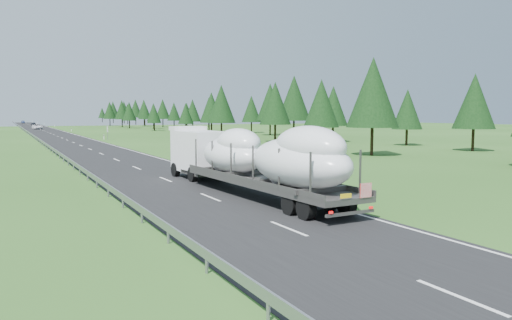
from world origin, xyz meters
name	(u,v)px	position (x,y,z in m)	size (l,w,h in m)	color
ground	(288,229)	(0.00, 0.00, 0.00)	(400.00, 400.00, 0.00)	#28521B
road_surface	(57,136)	(0.00, 100.00, 0.01)	(10.00, 400.00, 0.02)	black
guardrail	(31,134)	(-5.30, 99.94, 0.60)	(0.10, 400.00, 0.76)	slate
marker_posts	(62,127)	(6.50, 155.00, 0.54)	(0.13, 350.08, 1.00)	silver
highway_sign	(107,130)	(7.20, 80.00, 1.81)	(0.08, 0.90, 2.60)	slate
tree_line_right	(207,107)	(38.95, 108.92, 6.67)	(26.44, 311.98, 12.43)	black
boat_truck	(250,156)	(2.59, 8.93, 2.36)	(3.74, 21.25, 4.34)	white
distant_van	(37,127)	(-0.76, 156.20, 0.82)	(2.73, 5.93, 1.65)	white
distant_car_dark	(34,124)	(0.87, 206.96, 0.74)	(1.75, 4.34, 1.48)	black
distant_car_blue	(23,122)	(-0.95, 270.83, 0.69)	(1.45, 4.16, 1.37)	#182343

